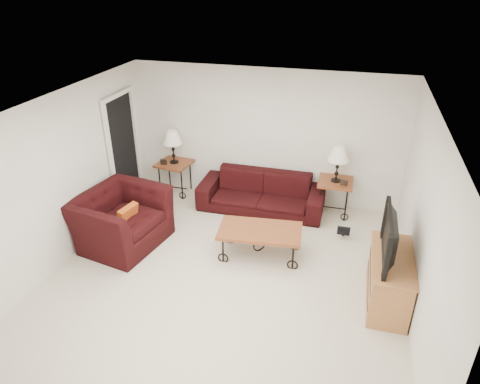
# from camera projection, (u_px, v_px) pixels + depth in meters

# --- Properties ---
(ground) EXTENTS (5.00, 5.00, 0.00)m
(ground) POSITION_uv_depth(u_px,v_px,m) (228.00, 273.00, 6.39)
(ground) COLOR beige
(ground) RESTS_ON ground
(wall_back) EXTENTS (5.00, 0.02, 2.50)m
(wall_back) POSITION_uv_depth(u_px,v_px,m) (266.00, 136.00, 7.95)
(wall_back) COLOR white
(wall_back) RESTS_ON ground
(wall_front) EXTENTS (5.00, 0.02, 2.50)m
(wall_front) POSITION_uv_depth(u_px,v_px,m) (141.00, 333.00, 3.68)
(wall_front) COLOR white
(wall_front) RESTS_ON ground
(wall_left) EXTENTS (0.02, 5.00, 2.50)m
(wall_left) POSITION_uv_depth(u_px,v_px,m) (65.00, 178.00, 6.40)
(wall_left) COLOR white
(wall_left) RESTS_ON ground
(wall_right) EXTENTS (0.02, 5.00, 2.50)m
(wall_right) POSITION_uv_depth(u_px,v_px,m) (424.00, 225.00, 5.23)
(wall_right) COLOR white
(wall_right) RESTS_ON ground
(ceiling) EXTENTS (5.00, 5.00, 0.00)m
(ceiling) POSITION_uv_depth(u_px,v_px,m) (225.00, 108.00, 5.24)
(ceiling) COLOR white
(ceiling) RESTS_ON wall_back
(doorway) EXTENTS (0.08, 0.94, 2.04)m
(doorway) POSITION_uv_depth(u_px,v_px,m) (124.00, 151.00, 7.91)
(doorway) COLOR black
(doorway) RESTS_ON ground
(sofa) EXTENTS (2.28, 0.89, 0.67)m
(sofa) POSITION_uv_depth(u_px,v_px,m) (261.00, 192.00, 7.96)
(sofa) COLOR black
(sofa) RESTS_ON ground
(side_table_left) EXTENTS (0.68, 0.68, 0.65)m
(side_table_left) POSITION_uv_depth(u_px,v_px,m) (175.00, 178.00, 8.53)
(side_table_left) COLOR brown
(side_table_left) RESTS_ON ground
(side_table_right) EXTENTS (0.61, 0.61, 0.65)m
(side_table_right) POSITION_uv_depth(u_px,v_px,m) (334.00, 197.00, 7.81)
(side_table_right) COLOR brown
(side_table_right) RESTS_ON ground
(lamp_left) EXTENTS (0.42, 0.42, 0.65)m
(lamp_left) POSITION_uv_depth(u_px,v_px,m) (173.00, 147.00, 8.23)
(lamp_left) COLOR black
(lamp_left) RESTS_ON side_table_left
(lamp_right) EXTENTS (0.38, 0.38, 0.65)m
(lamp_right) POSITION_uv_depth(u_px,v_px,m) (338.00, 164.00, 7.51)
(lamp_right) COLOR black
(lamp_right) RESTS_ON side_table_right
(photo_frame_left) EXTENTS (0.13, 0.02, 0.11)m
(photo_frame_left) POSITION_uv_depth(u_px,v_px,m) (164.00, 162.00, 8.26)
(photo_frame_left) COLOR black
(photo_frame_left) RESTS_ON side_table_left
(photo_frame_right) EXTENTS (0.13, 0.04, 0.11)m
(photo_frame_right) POSITION_uv_depth(u_px,v_px,m) (344.00, 183.00, 7.47)
(photo_frame_right) COLOR black
(photo_frame_right) RESTS_ON side_table_right
(coffee_table) EXTENTS (1.32, 0.80, 0.47)m
(coffee_table) POSITION_uv_depth(u_px,v_px,m) (260.00, 242.00, 6.68)
(coffee_table) COLOR brown
(coffee_table) RESTS_ON ground
(armchair) EXTENTS (1.41, 1.54, 0.88)m
(armchair) POSITION_uv_depth(u_px,v_px,m) (121.00, 219.00, 6.91)
(armchair) COLOR black
(armchair) RESTS_ON ground
(throw_pillow) EXTENTS (0.18, 0.41, 0.40)m
(throw_pillow) POSITION_uv_depth(u_px,v_px,m) (127.00, 218.00, 6.80)
(throw_pillow) COLOR #BA5F17
(throw_pillow) RESTS_ON armchair
(tv_stand) EXTENTS (0.49, 1.18, 0.71)m
(tv_stand) POSITION_uv_depth(u_px,v_px,m) (389.00, 280.00, 5.70)
(tv_stand) COLOR #BC7545
(tv_stand) RESTS_ON ground
(television) EXTENTS (0.14, 1.06, 0.61)m
(television) POSITION_uv_depth(u_px,v_px,m) (396.00, 238.00, 5.40)
(television) COLOR black
(television) RESTS_ON tv_stand
(backpack) EXTENTS (0.38, 0.34, 0.41)m
(backpack) POSITION_uv_depth(u_px,v_px,m) (344.00, 225.00, 7.18)
(backpack) COLOR black
(backpack) RESTS_ON ground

